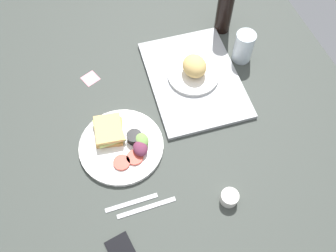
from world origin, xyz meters
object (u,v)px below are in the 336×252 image
object	(u,v)px
bread_plate_near	(194,70)
knife	(146,208)
serving_tray	(194,79)
drinking_glass	(244,47)
plate_with_salad	(122,143)
soda_bottle	(225,7)
espresso_cup	(229,198)
sticky_note	(90,78)
fork	(132,203)

from	to	relation	value
bread_plate_near	knife	size ratio (longest dim) A/B	1.02
serving_tray	drinking_glass	distance (cm)	22.80
plate_with_salad	soda_bottle	size ratio (longest dim) A/B	1.26
plate_with_salad	espresso_cup	world-z (taller)	plate_with_salad
drinking_glass	espresso_cup	bearing A→B (deg)	-27.97
knife	sticky_note	world-z (taller)	knife
serving_tray	sticky_note	world-z (taller)	serving_tray
bread_plate_near	knife	world-z (taller)	bread_plate_near
plate_with_salad	fork	xyz separation A→B (cm)	(20.66, -2.41, -1.45)
knife	sticky_note	bearing A→B (deg)	96.21
knife	serving_tray	bearing A→B (deg)	53.32
bread_plate_near	espresso_cup	size ratio (longest dim) A/B	3.47
soda_bottle	sticky_note	xyz separation A→B (cm)	(8.32, -57.81, -11.36)
serving_tray	sticky_note	bearing A→B (deg)	-109.59
plate_with_salad	sticky_note	distance (cm)	32.04
plate_with_salad	soda_bottle	xyz separation A→B (cm)	(-40.03, 53.54, 9.72)
sticky_note	bread_plate_near	bearing A→B (deg)	72.29
fork	espresso_cup	bearing A→B (deg)	-15.89
espresso_cup	sticky_note	world-z (taller)	espresso_cup
serving_tray	plate_with_salad	distance (cm)	37.90
fork	serving_tray	bearing A→B (deg)	48.26
soda_bottle	espresso_cup	bearing A→B (deg)	-20.96
drinking_glass	espresso_cup	xyz separation A→B (cm)	(52.33, -27.79, -4.30)
soda_bottle	fork	world-z (taller)	soda_bottle
serving_tray	bread_plate_near	xyz separation A→B (cm)	(-1.30, 0.22, 3.74)
serving_tray	fork	world-z (taller)	serving_tray
bread_plate_near	sticky_note	size ratio (longest dim) A/B	3.47
plate_with_salad	soda_bottle	distance (cm)	67.56
soda_bottle	knife	world-z (taller)	soda_bottle
drinking_glass	sticky_note	distance (cm)	59.99
sticky_note	soda_bottle	bearing A→B (deg)	98.19
soda_bottle	drinking_glass	bearing A→B (deg)	4.08
espresso_cup	fork	distance (cm)	30.68
espresso_cup	knife	size ratio (longest dim) A/B	0.29
serving_tray	bread_plate_near	size ratio (longest dim) A/B	2.31
drinking_glass	fork	xyz separation A→B (cm)	(43.66, -57.17, -6.05)
plate_with_salad	espresso_cup	distance (cm)	39.84
bread_plate_near	plate_with_salad	distance (cm)	38.83
fork	knife	size ratio (longest dim) A/B	0.89
fork	knife	bearing A→B (deg)	-36.32
drinking_glass	sticky_note	size ratio (longest dim) A/B	2.25
fork	drinking_glass	bearing A→B (deg)	37.92
soda_bottle	espresso_cup	world-z (taller)	soda_bottle
plate_with_salad	knife	bearing A→B (deg)	3.84
espresso_cup	sticky_note	size ratio (longest dim) A/B	1.00
serving_tray	knife	size ratio (longest dim) A/B	2.37
bread_plate_near	soda_bottle	world-z (taller)	soda_bottle
plate_with_salad	bread_plate_near	bearing A→B (deg)	120.59
plate_with_salad	fork	distance (cm)	20.85
drinking_glass	knife	bearing A→B (deg)	-48.73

